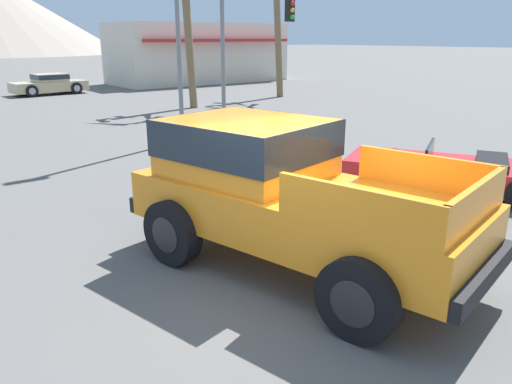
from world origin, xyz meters
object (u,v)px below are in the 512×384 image
object	(u,v)px
red_convertible_car	(452,173)
parked_car_tan	(49,84)
traffic_light_main	(255,28)
orange_pickup_truck	(280,186)

from	to	relation	value
red_convertible_car	parked_car_tan	distance (m)	25.31
red_convertible_car	parked_car_tan	world-z (taller)	parked_car_tan
parked_car_tan	traffic_light_main	size ratio (longest dim) A/B	0.83
orange_pickup_truck	traffic_light_main	xyz separation A→B (m)	(8.44, 11.31, 2.38)
orange_pickup_truck	red_convertible_car	size ratio (longest dim) A/B	1.17
orange_pickup_truck	parked_car_tan	xyz separation A→B (m)	(4.34, 25.68, -0.58)
red_convertible_car	parked_car_tan	size ratio (longest dim) A/B	1.12
red_convertible_car	traffic_light_main	world-z (taller)	traffic_light_main
parked_car_tan	orange_pickup_truck	bearing A→B (deg)	167.28
parked_car_tan	red_convertible_car	bearing A→B (deg)	178.98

